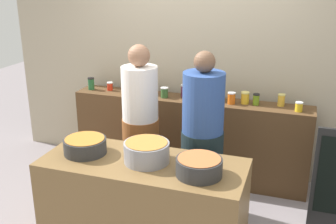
{
  "coord_description": "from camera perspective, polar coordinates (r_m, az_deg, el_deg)",
  "views": [
    {
      "loc": [
        1.16,
        -3.1,
        2.31
      ],
      "look_at": [
        0.0,
        0.35,
        1.05
      ],
      "focal_mm": 43.5,
      "sensor_mm": 36.0,
      "label": 1
    }
  ],
  "objects": [
    {
      "name": "preserve_jar_0",
      "position": [
        4.99,
        -10.72,
        3.95
      ],
      "size": [
        0.08,
        0.08,
        0.15
      ],
      "color": "#215B2F",
      "rests_on": "display_shelf"
    },
    {
      "name": "cooking_pot_left",
      "position": [
        3.56,
        -11.54,
        -4.66
      ],
      "size": [
        0.37,
        0.37,
        0.14
      ],
      "color": "#2D2D2D",
      "rests_on": "prep_table"
    },
    {
      "name": "preserve_jar_6",
      "position": [
        4.55,
        3.63,
        2.54
      ],
      "size": [
        0.08,
        0.08,
        0.11
      ],
      "color": "#58234D",
      "rests_on": "display_shelf"
    },
    {
      "name": "preserve_jar_9",
      "position": [
        4.41,
        8.88,
        1.95
      ],
      "size": [
        0.09,
        0.09,
        0.13
      ],
      "color": "#D85E16",
      "rests_on": "display_shelf"
    },
    {
      "name": "display_shelf",
      "position": [
        4.72,
        2.91,
        -3.7
      ],
      "size": [
        2.7,
        0.36,
        0.96
      ],
      "primitive_type": "cube",
      "color": "#51371F",
      "rests_on": "ground"
    },
    {
      "name": "cooking_pot_right",
      "position": [
        3.14,
        4.37,
        -7.66
      ],
      "size": [
        0.36,
        0.36,
        0.14
      ],
      "color": "#2D2D2D",
      "rests_on": "prep_table"
    },
    {
      "name": "preserve_jar_5",
      "position": [
        4.61,
        2.3,
        3.0
      ],
      "size": [
        0.08,
        0.08,
        0.14
      ],
      "color": "#5B2742",
      "rests_on": "display_shelf"
    },
    {
      "name": "storefront_wall",
      "position": [
        4.76,
        4.29,
        9.27
      ],
      "size": [
        4.8,
        0.12,
        3.0
      ],
      "primitive_type": "cube",
      "color": "tan",
      "rests_on": "ground"
    },
    {
      "name": "preserve_jar_4",
      "position": [
        4.59,
        -0.5,
        2.76
      ],
      "size": [
        0.09,
        0.09,
        0.12
      ],
      "color": "#335D2C",
      "rests_on": "display_shelf"
    },
    {
      "name": "cook_with_tongs",
      "position": [
        4.21,
        -3.84,
        -2.8
      ],
      "size": [
        0.38,
        0.38,
        1.65
      ],
      "color": "brown",
      "rests_on": "ground"
    },
    {
      "name": "preserve_jar_7",
      "position": [
        4.5,
        5.63,
        2.41
      ],
      "size": [
        0.09,
        0.09,
        0.13
      ],
      "color": "#284A24",
      "rests_on": "display_shelf"
    },
    {
      "name": "preserve_jar_13",
      "position": [
        4.33,
        17.87,
        0.71
      ],
      "size": [
        0.08,
        0.08,
        0.1
      ],
      "color": "gold",
      "rests_on": "display_shelf"
    },
    {
      "name": "preserve_jar_11",
      "position": [
        4.43,
        12.24,
        1.76
      ],
      "size": [
        0.07,
        0.07,
        0.12
      ],
      "color": "olive",
      "rests_on": "display_shelf"
    },
    {
      "name": "preserve_jar_1",
      "position": [
        4.92,
        -8.15,
        3.6
      ],
      "size": [
        0.07,
        0.07,
        0.1
      ],
      "color": "red",
      "rests_on": "display_shelf"
    },
    {
      "name": "prep_table",
      "position": [
        3.57,
        -3.42,
        -12.96
      ],
      "size": [
        1.7,
        0.7,
        0.83
      ],
      "primitive_type": "cube",
      "color": "brown",
      "rests_on": "ground"
    },
    {
      "name": "preserve_jar_8",
      "position": [
        4.49,
        7.46,
        2.45
      ],
      "size": [
        0.07,
        0.07,
        0.15
      ],
      "color": "olive",
      "rests_on": "display_shelf"
    },
    {
      "name": "preserve_jar_3",
      "position": [
        4.7,
        -2.4,
        3.35
      ],
      "size": [
        0.08,
        0.08,
        0.15
      ],
      "color": "orange",
      "rests_on": "display_shelf"
    },
    {
      "name": "cook_in_cap",
      "position": [
        3.84,
        4.79,
        -4.99
      ],
      "size": [
        0.4,
        0.4,
        1.66
      ],
      "color": "black",
      "rests_on": "ground"
    },
    {
      "name": "preserve_jar_12",
      "position": [
        4.46,
        15.59,
        1.64
      ],
      "size": [
        0.08,
        0.08,
        0.13
      ],
      "color": "gold",
      "rests_on": "display_shelf"
    },
    {
      "name": "preserve_jar_10",
      "position": [
        4.45,
        10.75,
        1.97
      ],
      "size": [
        0.09,
        0.09,
        0.13
      ],
      "color": "gold",
      "rests_on": "display_shelf"
    },
    {
      "name": "preserve_jar_2",
      "position": [
        4.73,
        -6.06,
        3.12
      ],
      "size": [
        0.07,
        0.07,
        0.11
      ],
      "color": "yellow",
      "rests_on": "display_shelf"
    },
    {
      "name": "cooking_pot_center",
      "position": [
        3.34,
        -3.01,
        -5.61
      ],
      "size": [
        0.37,
        0.37,
        0.17
      ],
      "color": "gray",
      "rests_on": "prep_table"
    }
  ]
}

